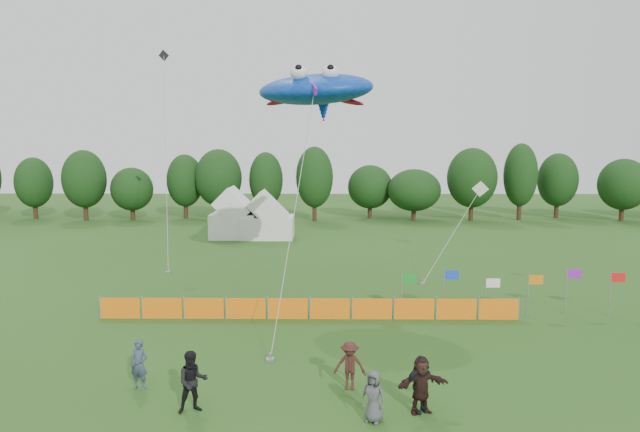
{
  "coord_description": "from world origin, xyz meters",
  "views": [
    {
      "loc": [
        0.25,
        -18.21,
        8.17
      ],
      "look_at": [
        0.0,
        6.0,
        5.2
      ],
      "focal_mm": 32.0,
      "sensor_mm": 36.0,
      "label": 1
    }
  ],
  "objects_px": {
    "tent_left": "(234,217)",
    "spectator_f": "(421,385)",
    "tent_right": "(268,220)",
    "barrier_fence": "(309,309)",
    "spectator_e": "(373,396)",
    "spectator_d": "(420,384)",
    "stingray_kite": "(316,91)",
    "spectator_c": "(350,366)",
    "spectator_b": "(193,382)",
    "spectator_a": "(139,364)"
  },
  "relations": [
    {
      "from": "spectator_c",
      "to": "spectator_e",
      "type": "distance_m",
      "value": 2.33
    },
    {
      "from": "barrier_fence",
      "to": "spectator_c",
      "type": "xyz_separation_m",
      "value": [
        1.62,
        -7.89,
        0.34
      ]
    },
    {
      "from": "spectator_d",
      "to": "spectator_f",
      "type": "height_order",
      "value": "spectator_d"
    },
    {
      "from": "tent_left",
      "to": "spectator_c",
      "type": "relative_size",
      "value": 2.44
    },
    {
      "from": "tent_right",
      "to": "stingray_kite",
      "type": "height_order",
      "value": "stingray_kite"
    },
    {
      "from": "barrier_fence",
      "to": "spectator_d",
      "type": "height_order",
      "value": "spectator_d"
    },
    {
      "from": "spectator_e",
      "to": "stingray_kite",
      "type": "xyz_separation_m",
      "value": [
        -1.97,
        15.57,
        10.41
      ]
    },
    {
      "from": "tent_left",
      "to": "barrier_fence",
      "type": "bearing_deg",
      "value": -73.12
    },
    {
      "from": "tent_right",
      "to": "spectator_c",
      "type": "relative_size",
      "value": 2.73
    },
    {
      "from": "tent_right",
      "to": "spectator_a",
      "type": "bearing_deg",
      "value": -92.07
    },
    {
      "from": "tent_right",
      "to": "spectator_b",
      "type": "bearing_deg",
      "value": -88.22
    },
    {
      "from": "spectator_b",
      "to": "spectator_c",
      "type": "distance_m",
      "value": 5.19
    },
    {
      "from": "spectator_e",
      "to": "stingray_kite",
      "type": "relative_size",
      "value": 0.08
    },
    {
      "from": "spectator_a",
      "to": "spectator_e",
      "type": "height_order",
      "value": "spectator_a"
    },
    {
      "from": "tent_left",
      "to": "spectator_c",
      "type": "bearing_deg",
      "value": -74.39
    },
    {
      "from": "barrier_fence",
      "to": "stingray_kite",
      "type": "distance_m",
      "value": 11.99
    },
    {
      "from": "spectator_a",
      "to": "spectator_b",
      "type": "relative_size",
      "value": 0.88
    },
    {
      "from": "spectator_d",
      "to": "stingray_kite",
      "type": "bearing_deg",
      "value": 73.57
    },
    {
      "from": "spectator_d",
      "to": "spectator_e",
      "type": "bearing_deg",
      "value": 173.95
    },
    {
      "from": "tent_left",
      "to": "tent_right",
      "type": "height_order",
      "value": "tent_left"
    },
    {
      "from": "tent_right",
      "to": "spectator_c",
      "type": "bearing_deg",
      "value": -79.44
    },
    {
      "from": "spectator_a",
      "to": "spectator_d",
      "type": "distance_m",
      "value": 9.34
    },
    {
      "from": "spectator_b",
      "to": "stingray_kite",
      "type": "bearing_deg",
      "value": 56.27
    },
    {
      "from": "tent_left",
      "to": "spectator_f",
      "type": "bearing_deg",
      "value": -71.83
    },
    {
      "from": "spectator_b",
      "to": "spectator_e",
      "type": "xyz_separation_m",
      "value": [
        5.52,
        -0.58,
        -0.18
      ]
    },
    {
      "from": "spectator_e",
      "to": "tent_right",
      "type": "bearing_deg",
      "value": 128.47
    },
    {
      "from": "tent_left",
      "to": "spectator_b",
      "type": "xyz_separation_m",
      "value": [
        4.14,
        -34.05,
        -0.85
      ]
    },
    {
      "from": "spectator_a",
      "to": "spectator_f",
      "type": "bearing_deg",
      "value": 1.3
    },
    {
      "from": "tent_right",
      "to": "stingray_kite",
      "type": "relative_size",
      "value": 0.24
    },
    {
      "from": "spectator_d",
      "to": "spectator_c",
      "type": "bearing_deg",
      "value": 112.84
    },
    {
      "from": "spectator_e",
      "to": "spectator_f",
      "type": "relative_size",
      "value": 0.87
    },
    {
      "from": "tent_right",
      "to": "barrier_fence",
      "type": "xyz_separation_m",
      "value": [
        4.34,
        -24.07,
        -1.13
      ]
    },
    {
      "from": "stingray_kite",
      "to": "tent_left",
      "type": "bearing_deg",
      "value": 111.96
    },
    {
      "from": "spectator_a",
      "to": "barrier_fence",
      "type": "bearing_deg",
      "value": 66.6
    },
    {
      "from": "stingray_kite",
      "to": "tent_right",
      "type": "bearing_deg",
      "value": 103.85
    },
    {
      "from": "spectator_d",
      "to": "spectator_b",
      "type": "bearing_deg",
      "value": 151.03
    },
    {
      "from": "barrier_fence",
      "to": "spectator_e",
      "type": "relative_size",
      "value": 12.75
    },
    {
      "from": "barrier_fence",
      "to": "tent_right",
      "type": "bearing_deg",
      "value": 100.22
    },
    {
      "from": "barrier_fence",
      "to": "spectator_d",
      "type": "distance_m",
      "value": 10.21
    },
    {
      "from": "spectator_b",
      "to": "stingray_kite",
      "type": "relative_size",
      "value": 0.1
    },
    {
      "from": "spectator_b",
      "to": "spectator_d",
      "type": "distance_m",
      "value": 7.0
    },
    {
      "from": "spectator_b",
      "to": "spectator_e",
      "type": "distance_m",
      "value": 5.56
    },
    {
      "from": "spectator_e",
      "to": "spectator_f",
      "type": "xyz_separation_m",
      "value": [
        1.52,
        0.59,
        0.11
      ]
    },
    {
      "from": "spectator_f",
      "to": "spectator_d",
      "type": "bearing_deg",
      "value": 118.2
    },
    {
      "from": "barrier_fence",
      "to": "spectator_c",
      "type": "bearing_deg",
      "value": -78.42
    },
    {
      "from": "spectator_d",
      "to": "spectator_a",
      "type": "bearing_deg",
      "value": 140.69
    },
    {
      "from": "tent_right",
      "to": "barrier_fence",
      "type": "relative_size",
      "value": 0.23
    },
    {
      "from": "tent_right",
      "to": "spectator_c",
      "type": "xyz_separation_m",
      "value": [
        5.96,
        -31.97,
        -0.79
      ]
    },
    {
      "from": "spectator_e",
      "to": "tent_left",
      "type": "bearing_deg",
      "value": 133.19
    },
    {
      "from": "spectator_a",
      "to": "stingray_kite",
      "type": "bearing_deg",
      "value": 78.07
    }
  ]
}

